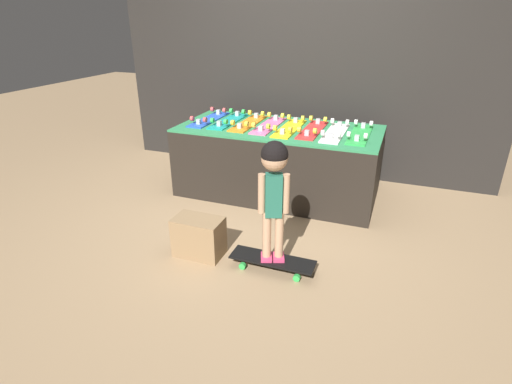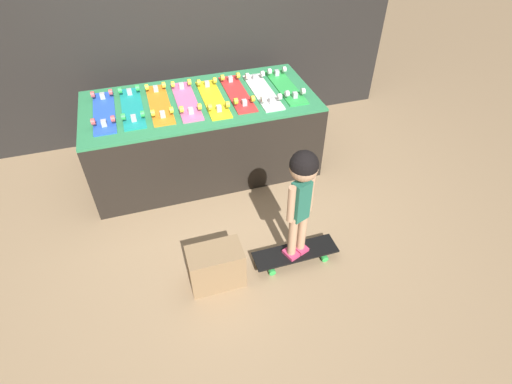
# 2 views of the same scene
# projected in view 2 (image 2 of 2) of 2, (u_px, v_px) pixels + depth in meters

# --- Properties ---
(ground_plane) EXTENTS (16.00, 16.00, 0.00)m
(ground_plane) POSITION_uv_depth(u_px,v_px,m) (222.00, 209.00, 3.50)
(ground_plane) COLOR #9E7F5B
(back_wall) EXTENTS (4.45, 0.10, 2.54)m
(back_wall) POSITION_uv_depth(u_px,v_px,m) (177.00, 7.00, 3.69)
(back_wall) COLOR black
(back_wall) RESTS_ON ground_plane
(display_rack) EXTENTS (2.03, 0.97, 0.72)m
(display_rack) POSITION_uv_depth(u_px,v_px,m) (203.00, 135.00, 3.73)
(display_rack) COLOR black
(display_rack) RESTS_ON ground_plane
(skateboard_blue_on_rack) EXTENTS (0.18, 0.71, 0.09)m
(skateboard_blue_on_rack) POSITION_uv_depth(u_px,v_px,m) (104.00, 111.00, 3.32)
(skateboard_blue_on_rack) COLOR blue
(skateboard_blue_on_rack) RESTS_ON display_rack
(skateboard_teal_on_rack) EXTENTS (0.18, 0.71, 0.09)m
(skateboard_teal_on_rack) POSITION_uv_depth(u_px,v_px,m) (132.00, 107.00, 3.38)
(skateboard_teal_on_rack) COLOR teal
(skateboard_teal_on_rack) RESTS_ON display_rack
(skateboard_orange_on_rack) EXTENTS (0.18, 0.71, 0.09)m
(skateboard_orange_on_rack) POSITION_uv_depth(u_px,v_px,m) (159.00, 103.00, 3.42)
(skateboard_orange_on_rack) COLOR orange
(skateboard_orange_on_rack) RESTS_ON display_rack
(skateboard_pink_on_rack) EXTENTS (0.18, 0.71, 0.09)m
(skateboard_pink_on_rack) POSITION_uv_depth(u_px,v_px,m) (186.00, 100.00, 3.46)
(skateboard_pink_on_rack) COLOR pink
(skateboard_pink_on_rack) RESTS_ON display_rack
(skateboard_yellow_on_rack) EXTENTS (0.18, 0.71, 0.09)m
(skateboard_yellow_on_rack) POSITION_uv_depth(u_px,v_px,m) (213.00, 98.00, 3.49)
(skateboard_yellow_on_rack) COLOR yellow
(skateboard_yellow_on_rack) RESTS_ON display_rack
(skateboard_red_on_rack) EXTENTS (0.18, 0.71, 0.09)m
(skateboard_red_on_rack) POSITION_uv_depth(u_px,v_px,m) (237.00, 92.00, 3.57)
(skateboard_red_on_rack) COLOR red
(skateboard_red_on_rack) RESTS_ON display_rack
(skateboard_white_on_rack) EXTENTS (0.18, 0.71, 0.09)m
(skateboard_white_on_rack) POSITION_uv_depth(u_px,v_px,m) (263.00, 91.00, 3.59)
(skateboard_white_on_rack) COLOR white
(skateboard_white_on_rack) RESTS_ON display_rack
(skateboard_green_on_rack) EXTENTS (0.18, 0.71, 0.09)m
(skateboard_green_on_rack) POSITION_uv_depth(u_px,v_px,m) (285.00, 86.00, 3.67)
(skateboard_green_on_rack) COLOR green
(skateboard_green_on_rack) RESTS_ON display_rack
(skateboard_on_floor) EXTENTS (0.64, 0.19, 0.09)m
(skateboard_on_floor) POSITION_uv_depth(u_px,v_px,m) (295.00, 253.00, 3.02)
(skateboard_on_floor) COLOR black
(skateboard_on_floor) RESTS_ON ground_plane
(child) EXTENTS (0.21, 0.19, 0.92)m
(child) POSITION_uv_depth(u_px,v_px,m) (302.00, 187.00, 2.59)
(child) COLOR #E03D6B
(child) RESTS_ON skateboard_on_floor
(storage_box) EXTENTS (0.39, 0.23, 0.32)m
(storage_box) POSITION_uv_depth(u_px,v_px,m) (216.00, 267.00, 2.82)
(storage_box) COLOR #8E704C
(storage_box) RESTS_ON ground_plane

